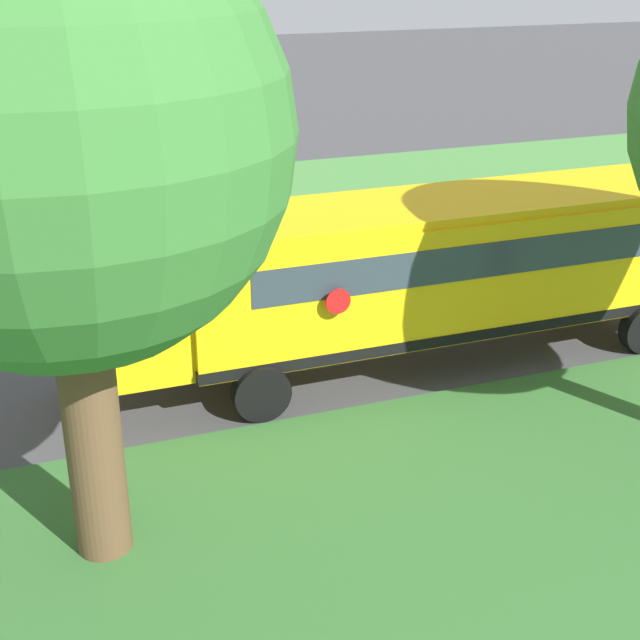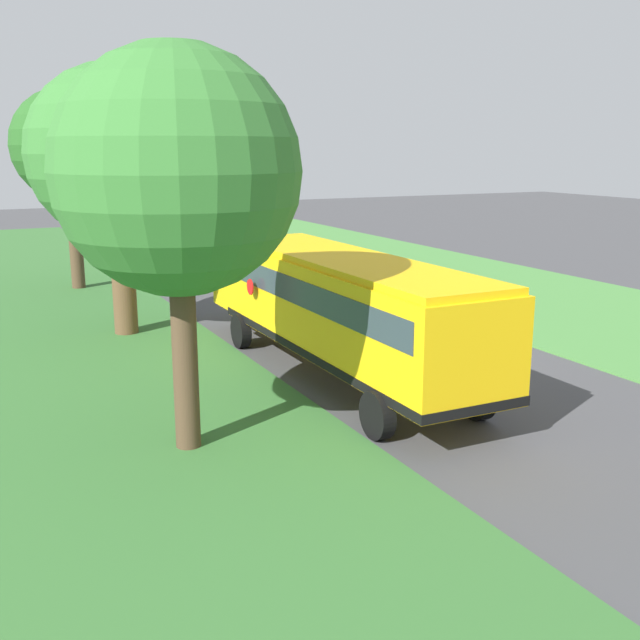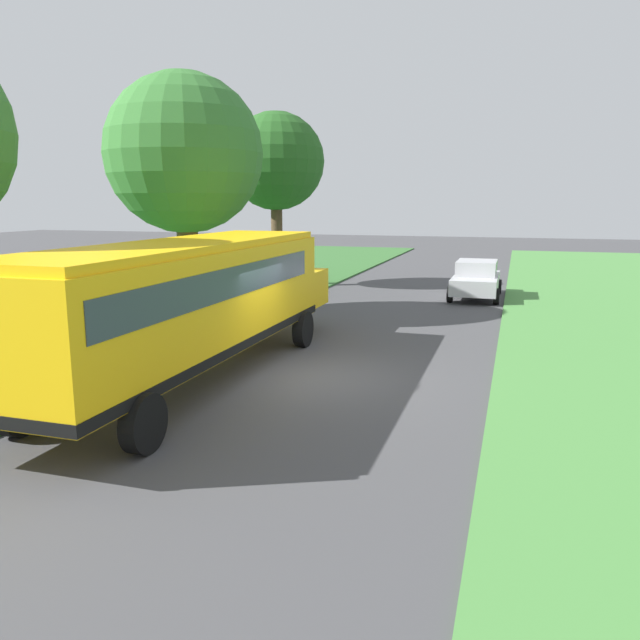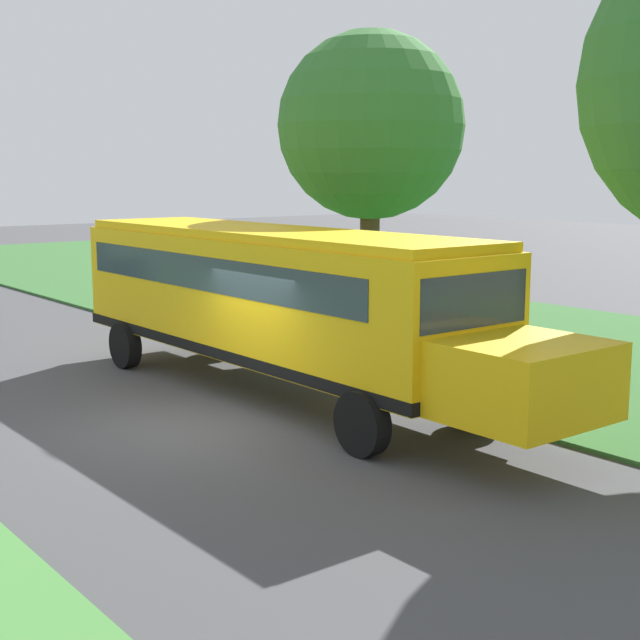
# 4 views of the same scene
# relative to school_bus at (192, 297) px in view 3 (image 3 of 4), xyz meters

# --- Properties ---
(ground_plane) EXTENTS (120.00, 120.00, 0.00)m
(ground_plane) POSITION_rel_school_bus_xyz_m (2.46, 1.02, -1.92)
(ground_plane) COLOR #424244
(school_bus) EXTENTS (2.85, 12.42, 3.16)m
(school_bus) POSITION_rel_school_bus_xyz_m (0.00, 0.00, 0.00)
(school_bus) COLOR yellow
(school_bus) RESTS_ON ground
(car_silver_nearest) EXTENTS (2.02, 4.40, 1.56)m
(car_silver_nearest) POSITION_rel_school_bus_xyz_m (5.26, 14.59, -1.05)
(car_silver_nearest) COLOR #B7B7BC
(car_silver_nearest) RESTS_ON ground
(oak_tree_roadside_mid) EXTENTS (5.29, 5.29, 8.22)m
(oak_tree_roadside_mid) POSITION_rel_school_bus_xyz_m (-4.01, 6.91, 3.58)
(oak_tree_roadside_mid) COLOR brown
(oak_tree_roadside_mid) RESTS_ON ground
(oak_tree_far_end) EXTENTS (4.50, 4.50, 8.09)m
(oak_tree_far_end) POSITION_rel_school_bus_xyz_m (-4.19, 15.72, 3.92)
(oak_tree_far_end) COLOR #4C3826
(oak_tree_far_end) RESTS_ON ground
(stop_sign) EXTENTS (0.08, 0.68, 2.74)m
(stop_sign) POSITION_rel_school_bus_xyz_m (-2.14, 8.37, -0.19)
(stop_sign) COLOR gray
(stop_sign) RESTS_ON ground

